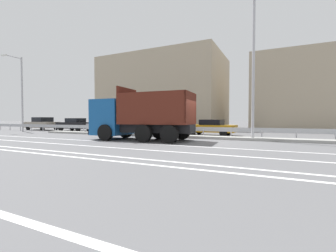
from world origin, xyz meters
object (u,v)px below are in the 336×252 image
dump_truck (130,120)px  parked_car_3 (148,126)px  parked_car_4 (211,127)px  median_road_sign (128,120)px  street_lamp_0 (21,90)px  parked_car_0 (42,124)px  parked_car_2 (108,125)px  street_lamp_1 (253,61)px  parked_car_1 (75,124)px

dump_truck → parked_car_3: bearing=15.0°
parked_car_3 → parked_car_4: parked_car_3 is taller
median_road_sign → street_lamp_0: street_lamp_0 is taller
parked_car_0 → parked_car_4: 21.64m
parked_car_2 → median_road_sign: bearing=59.9°
median_road_sign → parked_car_4: 6.97m
dump_truck → street_lamp_0: street_lamp_0 is taller
parked_car_2 → parked_car_4: size_ratio=1.07×
street_lamp_0 → parked_car_4: 21.12m
dump_truck → parked_car_3: (-2.05, 5.85, -0.60)m
dump_truck → median_road_sign: (-2.36, 3.08, -0.05)m
parked_car_2 → street_lamp_1: bearing=79.4°
street_lamp_0 → parked_car_1: (4.32, 3.52, -3.80)m
parked_car_2 → parked_car_3: (5.06, -0.23, -0.00)m
median_road_sign → parked_car_4: (6.23, 3.05, -0.60)m
median_road_sign → parked_car_2: size_ratio=0.55×
street_lamp_0 → parked_car_3: bearing=11.3°
parked_car_1 → parked_car_2: bearing=-98.1°
dump_truck → parked_car_0: size_ratio=1.58×
street_lamp_0 → street_lamp_1: (24.12, -0.15, 0.51)m
parked_car_0 → parked_car_4: (21.64, -0.05, -0.11)m
street_lamp_1 → parked_car_3: 10.91m
median_road_sign → street_lamp_1: bearing=-1.8°
parked_car_4 → parked_car_0: bearing=91.2°
street_lamp_1 → parked_car_4: bearing=137.0°
street_lamp_1 → parked_car_1: bearing=169.5°
parked_car_0 → parked_car_1: (5.44, 0.26, -0.04)m
street_lamp_0 → dump_truck: bearing=-10.0°
street_lamp_1 → parked_car_2: (-14.59, 3.30, -4.33)m
street_lamp_0 → street_lamp_1: street_lamp_1 is taller
median_road_sign → parked_car_3: (0.31, 2.76, -0.55)m
parked_car_1 → median_road_sign: bearing=-112.7°
street_lamp_0 → parked_car_1: bearing=39.2°
median_road_sign → parked_car_2: 5.65m
median_road_sign → street_lamp_0: bearing=-179.4°
street_lamp_0 → median_road_sign: bearing=0.6°
parked_car_3 → median_road_sign: bearing=178.0°
parked_car_4 → parked_car_1: bearing=90.3°
dump_truck → street_lamp_1: street_lamp_1 is taller
median_road_sign → parked_car_1: size_ratio=0.60×
parked_car_0 → parked_car_2: (10.65, -0.11, -0.06)m
street_lamp_0 → parked_car_2: size_ratio=1.81×
parked_car_1 → street_lamp_1: bearing=-104.5°
dump_truck → median_road_sign: dump_truck is taller
median_road_sign → parked_car_1: bearing=161.4°
median_road_sign → parked_car_1: 10.53m
parked_car_1 → parked_car_2: size_ratio=0.92×
street_lamp_0 → parked_car_3: 15.36m
dump_truck → parked_car_1: 13.92m
parked_car_1 → parked_car_4: parked_car_1 is taller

